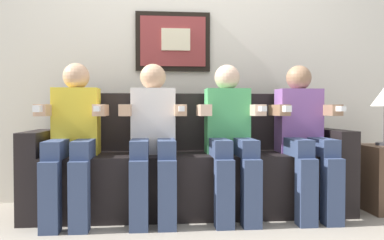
{
  "coord_description": "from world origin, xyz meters",
  "views": [
    {
      "loc": [
        -0.26,
        -2.67,
        0.78
      ],
      "look_at": [
        0.0,
        0.15,
        0.7
      ],
      "focal_mm": 37.29,
      "sensor_mm": 36.0,
      "label": 1
    }
  ],
  "objects_px": {
    "person_right_center": "(230,133)",
    "person_rightmost": "(304,132)",
    "person_leftmost": "(73,134)",
    "person_left_center": "(153,133)",
    "couch": "(190,170)"
  },
  "relations": [
    {
      "from": "person_leftmost",
      "to": "person_rightmost",
      "type": "relative_size",
      "value": 1.0
    },
    {
      "from": "person_left_center",
      "to": "person_rightmost",
      "type": "relative_size",
      "value": 1.0
    },
    {
      "from": "person_leftmost",
      "to": "person_right_center",
      "type": "xyz_separation_m",
      "value": [
        1.11,
        0.0,
        -0.0
      ]
    },
    {
      "from": "person_left_center",
      "to": "person_right_center",
      "type": "relative_size",
      "value": 1.0
    },
    {
      "from": "person_right_center",
      "to": "couch",
      "type": "bearing_deg",
      "value": 148.72
    },
    {
      "from": "person_leftmost",
      "to": "person_left_center",
      "type": "xyz_separation_m",
      "value": [
        0.55,
        0.0,
        -0.0
      ]
    },
    {
      "from": "person_right_center",
      "to": "person_rightmost",
      "type": "bearing_deg",
      "value": -0.05
    },
    {
      "from": "person_leftmost",
      "to": "person_rightmost",
      "type": "bearing_deg",
      "value": 0.0
    },
    {
      "from": "person_leftmost",
      "to": "person_rightmost",
      "type": "height_order",
      "value": "same"
    },
    {
      "from": "person_left_center",
      "to": "person_rightmost",
      "type": "height_order",
      "value": "same"
    },
    {
      "from": "person_leftmost",
      "to": "person_rightmost",
      "type": "distance_m",
      "value": 1.66
    },
    {
      "from": "person_leftmost",
      "to": "person_right_center",
      "type": "relative_size",
      "value": 1.0
    },
    {
      "from": "person_leftmost",
      "to": "person_left_center",
      "type": "distance_m",
      "value": 0.55
    },
    {
      "from": "person_left_center",
      "to": "person_right_center",
      "type": "xyz_separation_m",
      "value": [
        0.55,
        0.0,
        0.0
      ]
    },
    {
      "from": "person_left_center",
      "to": "person_right_center",
      "type": "height_order",
      "value": "same"
    }
  ]
}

